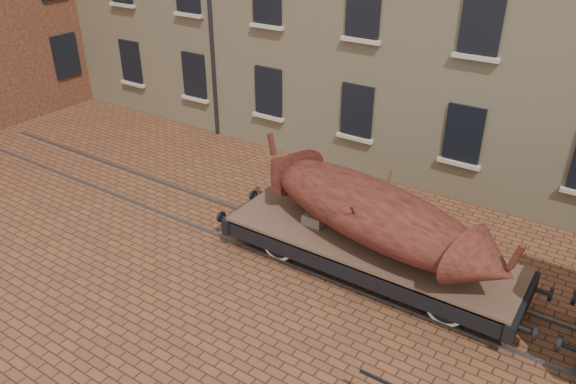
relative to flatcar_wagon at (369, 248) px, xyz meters
The scene contains 4 objects.
ground 0.92m from the flatcar_wagon, behind, with size 90.00×90.00×0.00m, color brown.
rail_track 0.89m from the flatcar_wagon, behind, with size 30.00×1.52×0.06m.
flatcar_wagon is the anchor object (origin of this frame).
iron_boat 1.08m from the flatcar_wagon, behind, with size 7.32×3.55×1.73m.
Camera 1 is at (5.16, -10.55, 8.52)m, focal length 35.00 mm.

